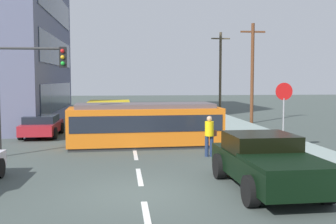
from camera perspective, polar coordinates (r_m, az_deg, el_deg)
ground_plane at (r=21.58m, az=-4.84°, el=-3.94°), size 120.00×120.00×0.00m
sidewalk_curb_right at (r=19.08m, az=16.45°, el=-5.02°), size 3.20×36.00×0.14m
lane_stripe_0 at (r=9.87m, az=-2.93°, el=-14.18°), size 0.16×2.40×0.01m
lane_stripe_1 at (r=13.72m, az=-3.94°, el=-8.83°), size 0.16×2.40×0.01m
lane_stripe_2 at (r=17.63m, az=-4.49°, el=-5.83°), size 0.16×2.40×0.01m
lane_stripe_3 at (r=25.73m, az=-5.09°, el=-2.57°), size 0.16×2.40×0.01m
lane_stripe_4 at (r=31.69m, az=-5.33°, el=-1.23°), size 0.16×2.40×0.01m
streetcar_tram at (r=19.67m, az=-3.19°, el=-1.67°), size 7.23×2.87×2.04m
city_bus at (r=24.93m, az=-8.13°, el=-0.41°), size 2.56×5.26×1.83m
pedestrian_crossing at (r=17.13m, az=5.70°, el=-2.97°), size 0.51×0.36×1.67m
pickup_truck_parked at (r=12.35m, az=13.37°, el=-6.67°), size 2.38×5.05×1.55m
parked_sedan_mid at (r=24.03m, az=-16.89°, el=-1.76°), size 1.97×4.16×1.19m
stop_sign at (r=18.82m, az=15.59°, el=1.38°), size 0.76×0.07×2.88m
traffic_light_mast at (r=17.87m, az=-18.78°, el=4.55°), size 2.81×0.33×4.61m
utility_pole_mid at (r=30.58m, az=11.48°, el=5.51°), size 1.80×0.24×7.14m
utility_pole_far at (r=40.22m, az=7.18°, el=5.65°), size 1.80×0.24×7.62m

